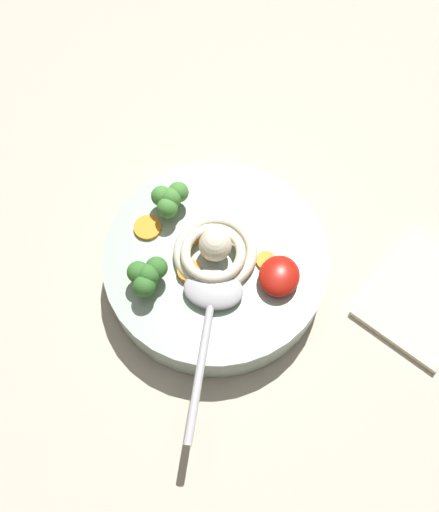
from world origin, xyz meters
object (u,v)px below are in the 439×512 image
at_px(noodle_pile, 218,252).
at_px(folded_napkin, 423,296).
at_px(soup_bowl, 220,265).
at_px(soup_spoon, 211,302).

distance_m(noodle_pile, folded_napkin, 0.23).
bearing_deg(noodle_pile, soup_bowl, 133.89).
xyz_separation_m(soup_bowl, soup_spoon, (0.05, 0.01, 0.03)).
xyz_separation_m(soup_bowl, noodle_pile, (0.00, -0.00, 0.03)).
xyz_separation_m(soup_spoon, folded_napkin, (-0.10, 0.21, -0.05)).
relative_size(noodle_pile, folded_napkin, 0.71).
height_order(soup_bowl, soup_spoon, soup_spoon).
bearing_deg(folded_napkin, noodle_pile, -77.46).
relative_size(soup_spoon, folded_napkin, 1.29).
distance_m(soup_spoon, folded_napkin, 0.24).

